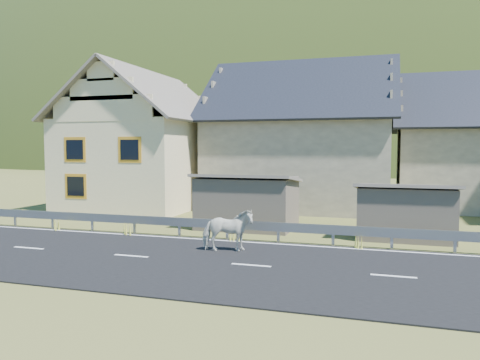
% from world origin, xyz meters
% --- Properties ---
extents(ground, '(160.00, 160.00, 0.00)m').
position_xyz_m(ground, '(0.00, 0.00, 0.00)').
color(ground, '#454E1E').
rests_on(ground, ground).
extents(road, '(60.00, 7.00, 0.04)m').
position_xyz_m(road, '(0.00, 0.00, 0.02)').
color(road, black).
rests_on(road, ground).
extents(lane_markings, '(60.00, 6.60, 0.01)m').
position_xyz_m(lane_markings, '(0.00, 0.00, 0.04)').
color(lane_markings, silver).
rests_on(lane_markings, road).
extents(guardrail, '(28.10, 0.09, 0.75)m').
position_xyz_m(guardrail, '(-0.00, 3.68, 0.56)').
color(guardrail, '#93969B').
rests_on(guardrail, ground).
extents(shed_left, '(4.30, 3.30, 2.40)m').
position_xyz_m(shed_left, '(-2.00, 6.50, 1.10)').
color(shed_left, '#62574C').
rests_on(shed_left, ground).
extents(shed_right, '(3.80, 2.90, 2.20)m').
position_xyz_m(shed_right, '(4.50, 6.00, 1.00)').
color(shed_right, '#62574C').
rests_on(shed_right, ground).
extents(house_cream, '(7.80, 9.80, 8.30)m').
position_xyz_m(house_cream, '(-10.00, 12.00, 4.36)').
color(house_cream, beige).
rests_on(house_cream, ground).
extents(house_stone_a, '(10.80, 9.80, 8.90)m').
position_xyz_m(house_stone_a, '(-1.00, 15.00, 4.63)').
color(house_stone_a, tan).
rests_on(house_stone_a, ground).
extents(mountain, '(440.00, 280.00, 260.00)m').
position_xyz_m(mountain, '(5.00, 180.00, -20.00)').
color(mountain, '#243610').
rests_on(mountain, ground).
extents(conifer_patch, '(76.00, 50.00, 28.00)m').
position_xyz_m(conifer_patch, '(-55.00, 110.00, 6.00)').
color(conifer_patch, black).
rests_on(conifer_patch, ground).
extents(horse, '(1.22, 1.85, 1.44)m').
position_xyz_m(horse, '(-1.26, 1.54, 0.76)').
color(horse, beige).
rests_on(horse, road).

